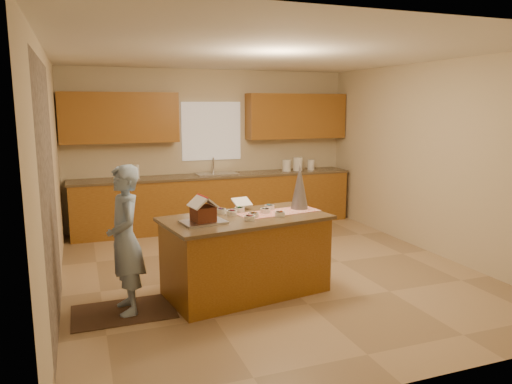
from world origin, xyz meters
The scene contains 28 objects.
floor centered at (0.00, 0.00, 0.00)m, with size 5.50×5.50×0.00m, color tan.
ceiling centered at (0.00, 0.00, 2.70)m, with size 5.50×5.50×0.00m, color silver.
wall_back centered at (0.00, 2.75, 1.35)m, with size 5.50×5.50×0.00m, color beige.
wall_front centered at (0.00, -2.75, 1.35)m, with size 5.50×5.50×0.00m, color beige.
wall_left centered at (-2.50, 0.00, 1.35)m, with size 5.50×5.50×0.00m, color beige.
wall_right centered at (2.50, 0.00, 1.35)m, with size 5.50×5.50×0.00m, color beige.
stone_accent centered at (-2.48, -0.80, 1.25)m, with size 2.50×2.50×0.00m, color gray.
window_curtain centered at (0.00, 2.72, 1.65)m, with size 1.05×0.03×1.00m, color white.
back_counter_base centered at (0.00, 2.45, 0.44)m, with size 4.80×0.60×0.88m, color #915D1E.
back_counter_top centered at (0.00, 2.45, 0.90)m, with size 4.85×0.63×0.04m, color brown.
upper_cabinet_left centered at (-1.55, 2.57, 1.90)m, with size 1.85×0.35×0.80m, color #9B6921.
upper_cabinet_right centered at (1.55, 2.57, 1.90)m, with size 1.85×0.35×0.80m, color #9B6921.
sink centered at (0.00, 2.45, 0.89)m, with size 0.70×0.45×0.12m, color silver.
faucet centered at (0.00, 2.63, 1.06)m, with size 0.03×0.03×0.28m, color silver.
island_base centered at (-0.52, -0.60, 0.42)m, with size 1.73×0.86×0.84m, color #915D1E.
island_top centered at (-0.52, -0.60, 0.86)m, with size 1.80×0.94×0.04m, color brown.
table_runner centered at (-0.09, -0.53, 0.89)m, with size 0.96×0.35×0.01m, color #B31B0C.
baking_tray centered at (-1.03, -0.73, 0.89)m, with size 0.44×0.33×0.02m, color silver.
cookbook centered at (-0.43, -0.21, 0.97)m, with size 0.21×0.02×0.17m, color white.
tinsel_tree centered at (0.22, -0.43, 1.15)m, with size 0.21×0.21×0.53m, color #B6B4C1.
rug centered at (-1.87, -0.67, 0.01)m, with size 1.02×0.67×0.01m, color black.
boy centered at (-1.82, -0.67, 0.77)m, with size 0.55×0.36×1.51m, color #8FACCC.
canister_a centered at (1.32, 2.45, 1.02)m, with size 0.15×0.15×0.21m, color white.
canister_b centered at (1.54, 2.45, 1.04)m, with size 0.17×0.17×0.24m, color white.
canister_c centered at (1.81, 2.45, 1.01)m, with size 0.13×0.13×0.19m, color white.
paper_towel centered at (-1.34, 2.45, 1.03)m, with size 0.10×0.10×0.23m, color white.
gingerbread_house centered at (-1.03, -0.73, 1.01)m, with size 0.30×0.31×0.27m.
candy_bowls centered at (-0.42, -0.52, 0.91)m, with size 0.71×0.56×0.05m.
Camera 1 is at (-2.21, -5.52, 2.09)m, focal length 33.98 mm.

